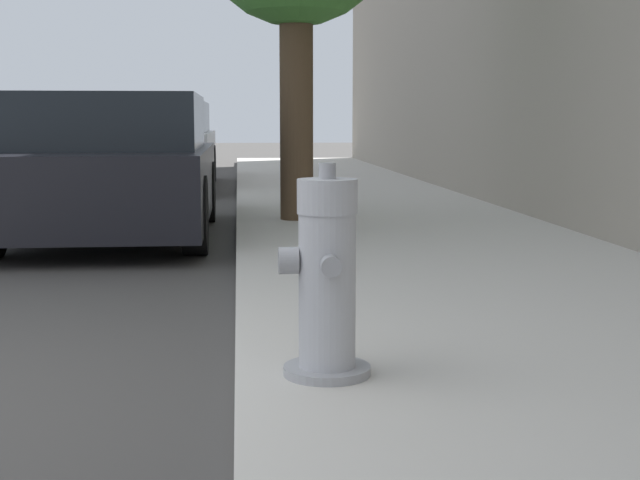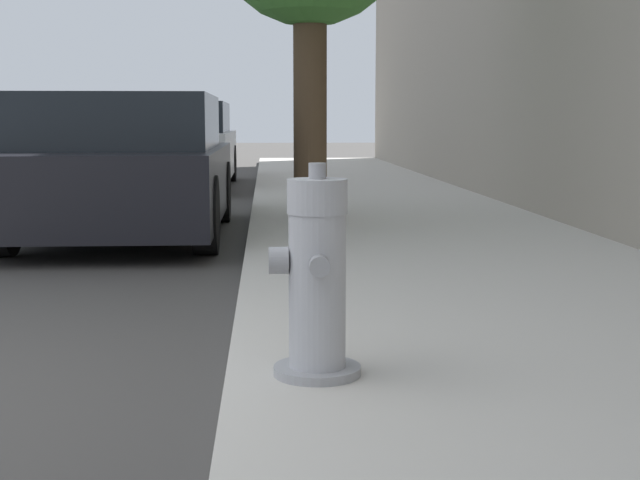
{
  "view_description": "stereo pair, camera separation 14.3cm",
  "coord_description": "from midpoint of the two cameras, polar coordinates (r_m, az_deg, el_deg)",
  "views": [
    {
      "loc": [
        1.64,
        -3.1,
        1.1
      ],
      "look_at": [
        2.06,
        1.43,
        0.48
      ],
      "focal_mm": 50.0,
      "sensor_mm": 36.0,
      "label": 1
    },
    {
      "loc": [
        1.78,
        -3.11,
        1.1
      ],
      "look_at": [
        2.06,
        1.43,
        0.48
      ],
      "focal_mm": 50.0,
      "sensor_mm": 36.0,
      "label": 2
    }
  ],
  "objects": [
    {
      "name": "fire_hydrant",
      "position": [
        3.4,
        0.98,
        -2.63
      ],
      "size": [
        0.35,
        0.34,
        0.82
      ],
      "color": "#97979C",
      "rests_on": "sidewalk_slab"
    },
    {
      "name": "parked_car_near",
      "position": [
        8.53,
        -11.89,
        4.51
      ],
      "size": [
        1.84,
        3.86,
        1.33
      ],
      "color": "black",
      "rests_on": "ground_plane"
    },
    {
      "name": "sidewalk_slab",
      "position": [
        3.56,
        20.21,
        -9.73
      ],
      "size": [
        2.99,
        40.0,
        0.12
      ],
      "color": "beige",
      "rests_on": "ground_plane"
    },
    {
      "name": "parked_car_mid",
      "position": [
        14.72,
        -8.77,
        5.96
      ],
      "size": [
        1.76,
        4.5,
        1.37
      ],
      "color": "silver",
      "rests_on": "ground_plane"
    }
  ]
}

